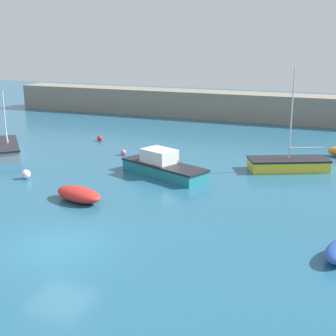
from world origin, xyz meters
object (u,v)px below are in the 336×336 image
object	(u,v)px
cabin_cruiser_white	(163,166)
mooring_buoy_red	(100,138)
sailboat_twin_hulled	(8,148)
rowboat_white_midwater	(79,194)
mooring_buoy_white	(26,174)
mooring_buoy_pink	(123,152)
sailboat_tall_mast	(288,164)

from	to	relation	value
cabin_cruiser_white	mooring_buoy_red	bearing A→B (deg)	162.71
sailboat_twin_hulled	mooring_buoy_red	xyz separation A→B (m)	(3.88, 6.26, -0.22)
sailboat_twin_hulled	rowboat_white_midwater	world-z (taller)	sailboat_twin_hulled
sailboat_twin_hulled	mooring_buoy_white	bearing A→B (deg)	-173.58
mooring_buoy_pink	sailboat_tall_mast	bearing A→B (deg)	1.91
mooring_buoy_pink	mooring_buoy_red	bearing A→B (deg)	138.19
mooring_buoy_white	sailboat_twin_hulled	bearing A→B (deg)	138.60
sailboat_tall_mast	mooring_buoy_red	size ratio (longest dim) A/B	15.22
rowboat_white_midwater	mooring_buoy_red	world-z (taller)	rowboat_white_midwater
rowboat_white_midwater	mooring_buoy_white	size ratio (longest dim) A/B	5.64
mooring_buoy_red	rowboat_white_midwater	bearing A→B (deg)	-64.40
sailboat_twin_hulled	cabin_cruiser_white	distance (m)	12.28
cabin_cruiser_white	mooring_buoy_white	xyz separation A→B (m)	(-7.16, -3.70, -0.28)
sailboat_tall_mast	rowboat_white_midwater	world-z (taller)	sailboat_tall_mast
mooring_buoy_pink	sailboat_twin_hulled	bearing A→B (deg)	-160.39
sailboat_tall_mast	mooring_buoy_pink	xyz separation A→B (m)	(-11.32, -0.38, -0.20)
rowboat_white_midwater	mooring_buoy_white	world-z (taller)	rowboat_white_midwater
mooring_buoy_white	mooring_buoy_red	distance (m)	10.81
rowboat_white_midwater	mooring_buoy_pink	bearing A→B (deg)	-60.36
cabin_cruiser_white	sailboat_twin_hulled	bearing A→B (deg)	-160.90
sailboat_twin_hulled	mooring_buoy_red	world-z (taller)	sailboat_twin_hulled
mooring_buoy_white	mooring_buoy_red	world-z (taller)	mooring_buoy_white
mooring_buoy_white	cabin_cruiser_white	bearing A→B (deg)	27.33
sailboat_tall_mast	cabin_cruiser_white	bearing A→B (deg)	4.60
mooring_buoy_pink	mooring_buoy_red	distance (m)	5.23
mooring_buoy_pink	mooring_buoy_white	size ratio (longest dim) A/B	0.73
mooring_buoy_red	mooring_buoy_white	bearing A→B (deg)	-83.55
rowboat_white_midwater	mooring_buoy_pink	xyz separation A→B (m)	(-2.30, 9.45, -0.16)
rowboat_white_midwater	cabin_cruiser_white	bearing A→B (deg)	-94.29
sailboat_twin_hulled	mooring_buoy_pink	xyz separation A→B (m)	(7.77, 2.77, -0.23)
rowboat_white_midwater	sailboat_tall_mast	bearing A→B (deg)	-116.58
mooring_buoy_pink	mooring_buoy_white	distance (m)	7.74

